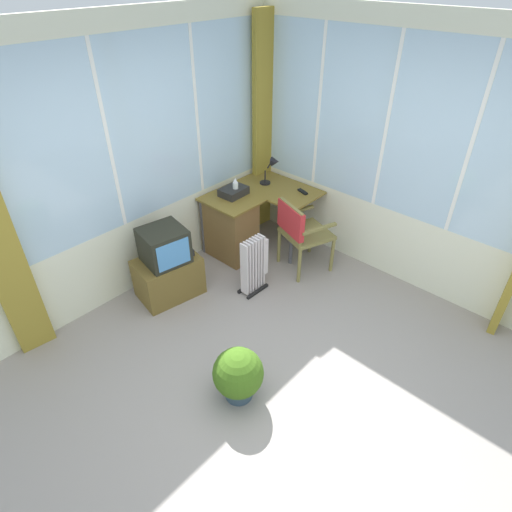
{
  "coord_description": "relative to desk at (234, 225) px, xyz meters",
  "views": [
    {
      "loc": [
        -1.81,
        -1.42,
        2.98
      ],
      "look_at": [
        0.57,
        0.75,
        0.7
      ],
      "focal_mm": 29.77,
      "sensor_mm": 36.0,
      "label": 1
    }
  ],
  "objects": [
    {
      "name": "tv_remote",
      "position": [
        0.66,
        -0.48,
        0.35
      ],
      "size": [
        0.08,
        0.16,
        0.02
      ],
      "primitive_type": "cube",
      "rotation": [
        0.0,
        0.0,
        -0.29
      ],
      "color": "black",
      "rests_on": "desk"
    },
    {
      "name": "tv_on_stand",
      "position": [
        -1.02,
        -0.04,
        -0.04
      ],
      "size": [
        0.71,
        0.55,
        0.8
      ],
      "color": "brown",
      "rests_on": "ground"
    },
    {
      "name": "space_heater",
      "position": [
        -0.35,
        -0.65,
        -0.07
      ],
      "size": [
        0.35,
        0.18,
        0.65
      ],
      "color": "silver",
      "rests_on": "ground"
    },
    {
      "name": "spray_bottle",
      "position": [
        0.08,
        0.04,
        0.44
      ],
      "size": [
        0.06,
        0.06,
        0.22
      ],
      "color": "silver",
      "rests_on": "desk"
    },
    {
      "name": "paper_tray",
      "position": [
        0.07,
        0.07,
        0.38
      ],
      "size": [
        0.31,
        0.24,
        0.09
      ],
      "primitive_type": "cube",
      "rotation": [
        0.0,
        0.0,
        0.04
      ],
      "color": "#272624",
      "rests_on": "desk"
    },
    {
      "name": "curtain_corner",
      "position": [
        0.78,
        0.25,
        0.88
      ],
      "size": [
        0.3,
        0.1,
        2.56
      ],
      "primitive_type": "cube",
      "rotation": [
        0.0,
        0.0,
        -0.1
      ],
      "color": "olive",
      "rests_on": "ground"
    },
    {
      "name": "desk_lamp",
      "position": [
        0.62,
        -0.05,
        0.55
      ],
      "size": [
        0.23,
        0.2,
        0.33
      ],
      "color": "black",
      "rests_on": "desk"
    },
    {
      "name": "east_window_panel",
      "position": [
        0.91,
        -1.66,
        0.93
      ],
      "size": [
        0.07,
        4.02,
        2.66
      ],
      "color": "silver",
      "rests_on": "ground"
    },
    {
      "name": "north_window_panel",
      "position": [
        -1.18,
        0.38,
        0.93
      ],
      "size": [
        4.13,
        0.07,
        2.66
      ],
      "color": "silver",
      "rests_on": "ground"
    },
    {
      "name": "wooden_armchair",
      "position": [
        0.24,
        -0.75,
        0.16
      ],
      "size": [
        0.62,
        0.61,
        0.86
      ],
      "color": "olive",
      "rests_on": "ground"
    },
    {
      "name": "ground",
      "position": [
        -1.18,
        -1.66,
        -0.43
      ],
      "size": [
        5.13,
        5.02,
        0.06
      ],
      "primitive_type": "cube",
      "color": "gray"
    },
    {
      "name": "desk",
      "position": [
        0.0,
        0.0,
        0.0
      ],
      "size": [
        1.15,
        1.0,
        0.73
      ],
      "color": "olive",
      "rests_on": "ground"
    },
    {
      "name": "potted_plant",
      "position": [
        -1.45,
        -1.49,
        -0.14
      ],
      "size": [
        0.41,
        0.41,
        0.48
      ],
      "color": "#344858",
      "rests_on": "ground"
    }
  ]
}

